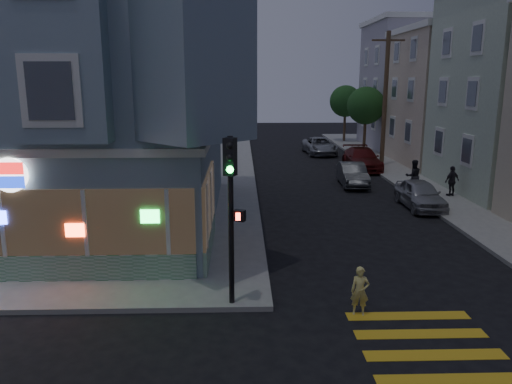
{
  "coord_description": "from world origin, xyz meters",
  "views": [
    {
      "loc": [
        2.17,
        -10.23,
        6.07
      ],
      "look_at": [
        2.68,
        6.62,
        2.23
      ],
      "focal_mm": 35.0,
      "sensor_mm": 36.0,
      "label": 1
    }
  ],
  "objects_px": {
    "street_tree_near": "(366,106)",
    "parked_car_b": "(353,174)",
    "utility_pole": "(385,98)",
    "pedestrian_b": "(452,181)",
    "pedestrian_a": "(413,176)",
    "parked_car_c": "(362,159)",
    "fire_hydrant": "(412,184)",
    "traffic_signal": "(231,194)",
    "street_tree_far": "(345,101)",
    "running_child": "(360,291)",
    "parked_car_d": "(320,146)",
    "parked_car_a": "(420,194)"
  },
  "relations": [
    {
      "from": "street_tree_near",
      "to": "parked_car_b",
      "type": "relative_size",
      "value": 1.34
    },
    {
      "from": "utility_pole",
      "to": "pedestrian_b",
      "type": "bearing_deg",
      "value": -83.96
    },
    {
      "from": "pedestrian_a",
      "to": "parked_car_c",
      "type": "bearing_deg",
      "value": -85.71
    },
    {
      "from": "parked_car_b",
      "to": "pedestrian_a",
      "type": "bearing_deg",
      "value": -39.51
    },
    {
      "from": "street_tree_near",
      "to": "fire_hydrant",
      "type": "bearing_deg",
      "value": -93.57
    },
    {
      "from": "utility_pole",
      "to": "traffic_signal",
      "type": "distance_m",
      "value": 24.09
    },
    {
      "from": "street_tree_far",
      "to": "running_child",
      "type": "distance_m",
      "value": 37.02
    },
    {
      "from": "utility_pole",
      "to": "parked_car_d",
      "type": "height_order",
      "value": "utility_pole"
    },
    {
      "from": "street_tree_far",
      "to": "parked_car_b",
      "type": "relative_size",
      "value": 1.34
    },
    {
      "from": "parked_car_c",
      "to": "parked_car_b",
      "type": "bearing_deg",
      "value": -108.35
    },
    {
      "from": "street_tree_far",
      "to": "parked_car_b",
      "type": "height_order",
      "value": "street_tree_far"
    },
    {
      "from": "running_child",
      "to": "parked_car_d",
      "type": "bearing_deg",
      "value": 94.28
    },
    {
      "from": "parked_car_d",
      "to": "traffic_signal",
      "type": "bearing_deg",
      "value": -107.02
    },
    {
      "from": "street_tree_far",
      "to": "traffic_signal",
      "type": "xyz_separation_m",
      "value": [
        -10.29,
        -35.81,
        -0.73
      ]
    },
    {
      "from": "street_tree_near",
      "to": "parked_car_c",
      "type": "relative_size",
      "value": 1.05
    },
    {
      "from": "utility_pole",
      "to": "fire_hydrant",
      "type": "relative_size",
      "value": 10.87
    },
    {
      "from": "street_tree_far",
      "to": "pedestrian_b",
      "type": "height_order",
      "value": "street_tree_far"
    },
    {
      "from": "parked_car_b",
      "to": "fire_hydrant",
      "type": "height_order",
      "value": "parked_car_b"
    },
    {
      "from": "pedestrian_a",
      "to": "fire_hydrant",
      "type": "bearing_deg",
      "value": -92.5
    },
    {
      "from": "parked_car_a",
      "to": "parked_car_b",
      "type": "height_order",
      "value": "parked_car_a"
    },
    {
      "from": "pedestrian_a",
      "to": "pedestrian_b",
      "type": "distance_m",
      "value": 1.94
    },
    {
      "from": "parked_car_b",
      "to": "parked_car_d",
      "type": "distance_m",
      "value": 12.3
    },
    {
      "from": "street_tree_near",
      "to": "pedestrian_b",
      "type": "distance_m",
      "value": 15.76
    },
    {
      "from": "street_tree_far",
      "to": "utility_pole",
      "type": "bearing_deg",
      "value": -90.82
    },
    {
      "from": "running_child",
      "to": "fire_hydrant",
      "type": "distance_m",
      "value": 15.05
    },
    {
      "from": "pedestrian_b",
      "to": "traffic_signal",
      "type": "height_order",
      "value": "traffic_signal"
    },
    {
      "from": "street_tree_near",
      "to": "parked_car_d",
      "type": "bearing_deg",
      "value": 176.86
    },
    {
      "from": "pedestrian_a",
      "to": "parked_car_c",
      "type": "height_order",
      "value": "pedestrian_a"
    },
    {
      "from": "pedestrian_a",
      "to": "traffic_signal",
      "type": "height_order",
      "value": "traffic_signal"
    },
    {
      "from": "parked_car_a",
      "to": "parked_car_b",
      "type": "distance_m",
      "value": 5.61
    },
    {
      "from": "parked_car_d",
      "to": "parked_car_a",
      "type": "bearing_deg",
      "value": -86.75
    },
    {
      "from": "pedestrian_a",
      "to": "traffic_signal",
      "type": "relative_size",
      "value": 0.38
    },
    {
      "from": "running_child",
      "to": "pedestrian_b",
      "type": "height_order",
      "value": "pedestrian_b"
    },
    {
      "from": "pedestrian_a",
      "to": "parked_car_c",
      "type": "relative_size",
      "value": 0.34
    },
    {
      "from": "traffic_signal",
      "to": "running_child",
      "type": "bearing_deg",
      "value": 17.51
    },
    {
      "from": "parked_car_c",
      "to": "fire_hydrant",
      "type": "bearing_deg",
      "value": -82.47
    },
    {
      "from": "street_tree_near",
      "to": "parked_car_a",
      "type": "xyz_separation_m",
      "value": [
        -1.5,
        -17.3,
        -3.26
      ]
    },
    {
      "from": "pedestrian_a",
      "to": "parked_car_a",
      "type": "xyz_separation_m",
      "value": [
        -0.6,
        -2.78,
        -0.34
      ]
    },
    {
      "from": "running_child",
      "to": "parked_car_a",
      "type": "bearing_deg",
      "value": 74.46
    },
    {
      "from": "utility_pole",
      "to": "parked_car_a",
      "type": "distance_m",
      "value": 12.1
    },
    {
      "from": "street_tree_near",
      "to": "fire_hydrant",
      "type": "relative_size",
      "value": 6.4
    },
    {
      "from": "street_tree_far",
      "to": "pedestrian_b",
      "type": "xyz_separation_m",
      "value": [
        0.8,
        -23.44,
        -3.01
      ]
    },
    {
      "from": "pedestrian_b",
      "to": "running_child",
      "type": "bearing_deg",
      "value": 34.77
    },
    {
      "from": "running_child",
      "to": "parked_car_b",
      "type": "bearing_deg",
      "value": 89.25
    },
    {
      "from": "utility_pole",
      "to": "parked_car_c",
      "type": "xyz_separation_m",
      "value": [
        -1.61,
        -0.9,
        -4.07
      ]
    },
    {
      "from": "street_tree_far",
      "to": "pedestrian_a",
      "type": "bearing_deg",
      "value": -92.29
    },
    {
      "from": "street_tree_far",
      "to": "parked_car_a",
      "type": "xyz_separation_m",
      "value": [
        -1.5,
        -25.3,
        -3.26
      ]
    },
    {
      "from": "utility_pole",
      "to": "street_tree_near",
      "type": "height_order",
      "value": "utility_pole"
    },
    {
      "from": "pedestrian_a",
      "to": "parked_car_b",
      "type": "distance_m",
      "value": 3.65
    },
    {
      "from": "parked_car_d",
      "to": "fire_hydrant",
      "type": "distance_m",
      "value": 14.88
    }
  ]
}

